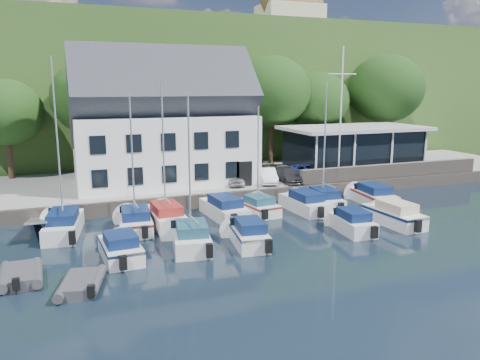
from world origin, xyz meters
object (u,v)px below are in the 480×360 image
Objects in this scene: car_white at (267,176)px; boat_r1_7 at (372,194)px; boat_r1_6 at (325,144)px; car_blue at (308,171)px; boat_r1_4 at (258,156)px; car_dgrey at (287,175)px; boat_r1_2 at (164,155)px; boat_r2_2 at (248,232)px; harbor_building at (164,130)px; boat_r2_0 at (120,246)px; boat_r1_5 at (304,201)px; boat_r2_1 at (189,166)px; boat_r2_3 at (351,220)px; dinghy_0 at (21,273)px; dinghy_1 at (81,282)px; boat_r1_1 at (132,159)px; car_silver at (234,178)px; boat_r2_4 at (394,213)px; boat_r1_0 at (59,157)px; flagpole at (341,114)px; boat_r1_3 at (224,206)px; club_pavilion at (353,148)px.

boat_r1_7 is (6.30, -5.56, -0.84)m from car_white.
car_blue is at bearing 74.21° from boat_r1_6.
boat_r1_6 is (5.02, -0.36, 0.60)m from boat_r1_4.
car_dgrey is (1.78, -0.09, -0.02)m from car_white.
boat_r1_2 is 1.62× the size of boat_r2_2.
harbor_building is 2.76× the size of boat_r2_0.
harbor_building is at bearing 65.71° from boat_r2_0.
boat_r1_2 is (-9.68, -5.62, 2.96)m from car_white.
car_blue is at bearing 29.79° from boat_r2_0.
boat_r2_1 is (-9.65, -4.73, 3.85)m from boat_r1_5.
boat_r1_7 is 7.75m from boat_r2_3.
dinghy_0 is 1.05× the size of dinghy_1.
boat_r1_1 is (-11.68, -6.03, 2.91)m from car_white.
car_silver reaches higher than boat_r2_3.
boat_r1_4 reaches higher than boat_r1_7.
boat_r1_5 is at bearing -52.73° from car_silver.
boat_r2_4 is (15.89, -4.60, -3.74)m from boat_r1_1.
boat_r2_3 is at bearing -98.92° from boat_r1_6.
car_white is at bearing 56.09° from dinghy_1.
harbor_building is 10.86m from car_dgrey.
car_blue is at bearing 87.30° from boat_r2_4.
boat_r1_2 is 11.13m from dinghy_0.
boat_r1_0 is 1.42× the size of boat_r1_7.
boat_r2_0 is (-19.45, -10.04, -5.79)m from flagpole.
boat_r1_2 is 12.35m from boat_r2_3.
boat_r1_0 is at bearing 171.77° from boat_r1_4.
harbor_building is 2.08× the size of boat_r1_3.
dinghy_0 is (-8.09, -6.39, -4.19)m from boat_r1_2.
boat_r2_2 reaches higher than dinghy_1.
boat_r2_4 is at bearing 23.20° from dinghy_1.
boat_r2_2 is at bearing -143.14° from boat_r1_5.
harbor_building is 4.72× the size of dinghy_1.
boat_r1_0 is at bearing 166.55° from boat_r2_3.
boat_r2_0 is at bearing -162.02° from boat_r1_5.
boat_r1_2 is 16.43m from boat_r1_7.
boat_r2_0 is 0.57× the size of boat_r2_1.
car_silver is at bearing 68.67° from boat_r2_1.
boat_r1_3 reaches higher than dinghy_0.
car_dgrey is at bearing 95.17° from boat_r1_6.
club_pavilion is at bearing 20.54° from car_silver.
boat_r1_1 is (4.16, -0.68, -0.23)m from boat_r1_0.
boat_r1_6 is (13.63, 0.47, 0.22)m from boat_r1_1.
boat_r1_5 is at bearing -9.36° from boat_r1_3.
boat_r2_1 reaches higher than car_dgrey.
dinghy_1 is (-2.07, -3.19, -0.36)m from boat_r2_0.
club_pavilion is 1.43× the size of boat_r2_1.
flagpole reaches higher than boat_r1_1.
car_white is 0.57× the size of boat_r1_5.
dinghy_0 is (-19.72, -6.45, -4.37)m from boat_r1_6.
boat_r2_3 is at bearing -46.80° from boat_r1_3.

